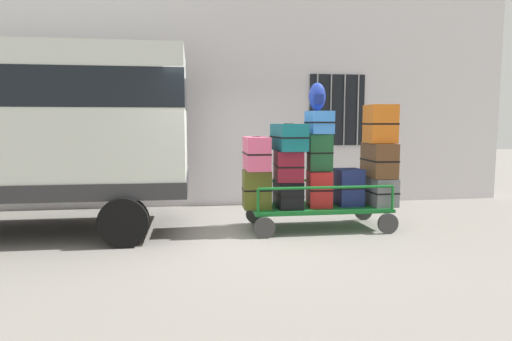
# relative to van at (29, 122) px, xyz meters

# --- Properties ---
(ground_plane) EXTENTS (40.00, 40.00, 0.00)m
(ground_plane) POSITION_rel_van_xyz_m (3.36, -0.55, -1.74)
(ground_plane) COLOR gray
(building_wall) EXTENTS (12.00, 0.38, 5.00)m
(building_wall) POSITION_rel_van_xyz_m (3.36, 2.10, 0.76)
(building_wall) COLOR silver
(building_wall) RESTS_ON ground
(van) EXTENTS (4.82, 2.18, 2.84)m
(van) POSITION_rel_van_xyz_m (0.00, 0.00, 0.00)
(van) COLOR silver
(van) RESTS_ON ground
(luggage_cart) EXTENTS (2.28, 1.07, 0.37)m
(luggage_cart) POSITION_rel_van_xyz_m (4.52, -0.34, -1.43)
(luggage_cart) COLOR #146023
(luggage_cart) RESTS_ON ground
(cart_railing) EXTENTS (2.18, 0.93, 0.39)m
(cart_railing) POSITION_rel_van_xyz_m (4.52, -0.34, -1.05)
(cart_railing) COLOR #146023
(cart_railing) RESTS_ON luggage_cart
(suitcase_left_bottom) EXTENTS (0.45, 0.43, 0.61)m
(suitcase_left_bottom) POSITION_rel_van_xyz_m (3.50, -0.36, -1.06)
(suitcase_left_bottom) COLOR #4C5119
(suitcase_left_bottom) RESTS_ON luggage_cart
(suitcase_left_middle) EXTENTS (0.38, 0.72, 0.53)m
(suitcase_left_middle) POSITION_rel_van_xyz_m (3.50, -0.33, -0.49)
(suitcase_left_middle) COLOR #CC4C72
(suitcase_left_middle) RESTS_ON suitcase_left_bottom
(suitcase_midleft_bottom) EXTENTS (0.38, 0.72, 0.44)m
(suitcase_midleft_bottom) POSITION_rel_van_xyz_m (4.01, -0.33, -1.15)
(suitcase_midleft_bottom) COLOR black
(suitcase_midleft_bottom) RESTS_ON luggage_cart
(suitcase_midleft_middle) EXTENTS (0.48, 0.78, 0.48)m
(suitcase_midleft_middle) POSITION_rel_van_xyz_m (4.01, -0.33, -0.69)
(suitcase_midleft_middle) COLOR maroon
(suitcase_midleft_middle) RESTS_ON suitcase_midleft_bottom
(suitcase_midleft_top) EXTENTS (0.47, 0.85, 0.43)m
(suitcase_midleft_top) POSITION_rel_van_xyz_m (4.01, -0.36, -0.24)
(suitcase_midleft_top) COLOR #0F5960
(suitcase_midleft_top) RESTS_ON suitcase_midleft_middle
(suitcase_center_bottom) EXTENTS (0.41, 0.50, 0.58)m
(suitcase_center_bottom) POSITION_rel_van_xyz_m (4.52, -0.36, -1.08)
(suitcase_center_bottom) COLOR #B21E1E
(suitcase_center_bottom) RESTS_ON luggage_cart
(suitcase_center_middle) EXTENTS (0.38, 0.28, 0.60)m
(suitcase_center_middle) POSITION_rel_van_xyz_m (4.52, -0.37, -0.49)
(suitcase_center_middle) COLOR #194C28
(suitcase_center_middle) RESTS_ON suitcase_center_bottom
(suitcase_center_top) EXTENTS (0.41, 0.46, 0.37)m
(suitcase_center_top) POSITION_rel_van_xyz_m (4.52, -0.32, -0.01)
(suitcase_center_top) COLOR #3372C6
(suitcase_center_top) RESTS_ON suitcase_center_middle
(suitcase_midright_bottom) EXTENTS (0.42, 0.45, 0.61)m
(suitcase_midright_bottom) POSITION_rel_van_xyz_m (5.04, -0.33, -1.07)
(suitcase_midright_bottom) COLOR navy
(suitcase_midright_bottom) RESTS_ON luggage_cart
(suitcase_right_bottom) EXTENTS (0.44, 0.80, 0.46)m
(suitcase_right_bottom) POSITION_rel_van_xyz_m (5.55, -0.31, -1.14)
(suitcase_right_bottom) COLOR slate
(suitcase_right_bottom) RESTS_ON luggage_cart
(suitcase_right_middle) EXTENTS (0.42, 0.75, 0.56)m
(suitcase_right_middle) POSITION_rel_van_xyz_m (5.55, -0.33, -0.63)
(suitcase_right_middle) COLOR brown
(suitcase_right_middle) RESTS_ON suitcase_right_bottom
(suitcase_right_top) EXTENTS (0.48, 0.55, 0.63)m
(suitcase_right_top) POSITION_rel_van_xyz_m (5.55, -0.33, -0.03)
(suitcase_right_top) COLOR orange
(suitcase_right_top) RESTS_ON suitcase_right_middle
(backpack) EXTENTS (0.27, 0.22, 0.44)m
(backpack) POSITION_rel_van_xyz_m (4.48, -0.34, 0.40)
(backpack) COLOR navy
(backpack) RESTS_ON suitcase_center_top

